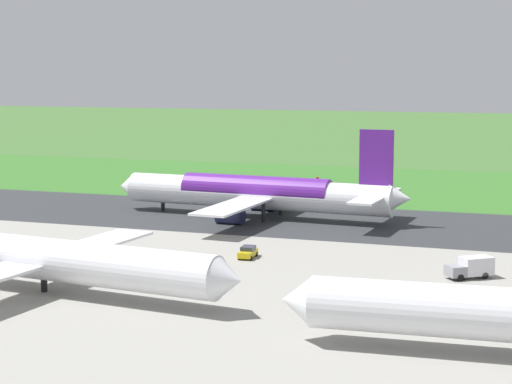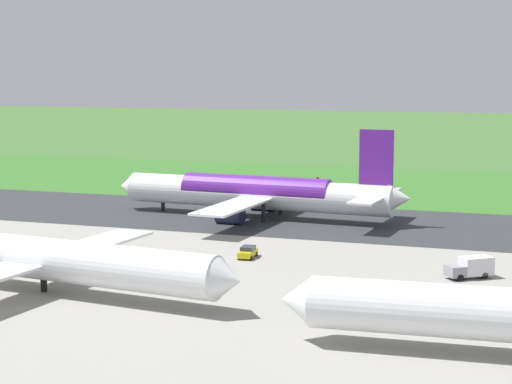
{
  "view_description": "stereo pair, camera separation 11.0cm",
  "coord_description": "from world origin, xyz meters",
  "views": [
    {
      "loc": [
        -62.33,
        140.25,
        25.2
      ],
      "look_at": [
        -14.61,
        0.0,
        4.5
      ],
      "focal_mm": 60.98,
      "sensor_mm": 36.0,
      "label": 1
    },
    {
      "loc": [
        -62.44,
        140.21,
        25.2
      ],
      "look_at": [
        -14.61,
        0.0,
        4.5
      ],
      "focal_mm": 60.98,
      "sensor_mm": 36.0,
      "label": 2
    }
  ],
  "objects": [
    {
      "name": "ground_plane",
      "position": [
        0.0,
        0.0,
        0.0
      ],
      "size": [
        800.0,
        800.0,
        0.0
      ],
      "primitive_type": "plane",
      "color": "#3D662D"
    },
    {
      "name": "runway_asphalt",
      "position": [
        0.0,
        0.0,
        0.03
      ],
      "size": [
        600.0,
        33.36,
        0.06
      ],
      "primitive_type": "cube",
      "color": "#2D3033",
      "rests_on": "ground"
    },
    {
      "name": "grass_verge_foreground",
      "position": [
        0.0,
        -43.25,
        0.02
      ],
      "size": [
        600.0,
        80.0,
        0.04
      ],
      "primitive_type": "cube",
      "color": "#346B27",
      "rests_on": "ground"
    },
    {
      "name": "airliner_main",
      "position": [
        -14.99,
        0.02,
        4.35
      ],
      "size": [
        54.14,
        44.3,
        15.88
      ],
      "color": "white",
      "rests_on": "ground"
    },
    {
      "name": "airliner_parked_mid",
      "position": [
        -7.7,
        56.05,
        4.04
      ],
      "size": [
        50.65,
        41.54,
        14.78
      ],
      "color": "white",
      "rests_on": "ground"
    },
    {
      "name": "service_car_followme",
      "position": [
        -24.09,
        31.26,
        0.84
      ],
      "size": [
        2.14,
        4.31,
        1.62
      ],
      "color": "gold",
      "rests_on": "ground"
    },
    {
      "name": "service_truck_fuel",
      "position": [
        -53.82,
        33.49,
        1.4
      ],
      "size": [
        5.98,
        5.3,
        2.65
      ],
      "color": "gray",
      "rests_on": "ground"
    },
    {
      "name": "no_stopping_sign",
      "position": [
        -15.17,
        -39.47,
        1.51
      ],
      "size": [
        0.6,
        0.1,
        2.54
      ],
      "color": "slate",
      "rests_on": "ground"
    },
    {
      "name": "traffic_cone_orange",
      "position": [
        -10.05,
        -43.37,
        0.28
      ],
      "size": [
        0.4,
        0.4,
        0.55
      ],
      "primitive_type": "cone",
      "color": "orange",
      "rests_on": "ground"
    }
  ]
}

